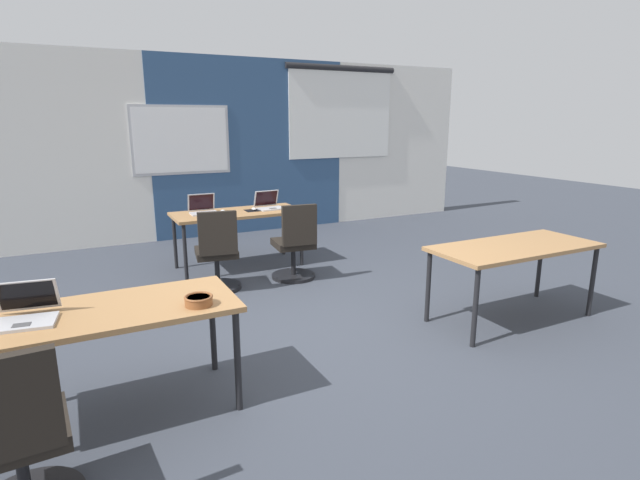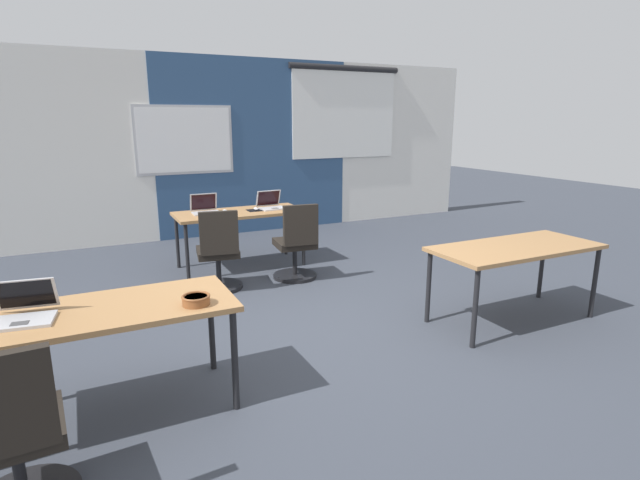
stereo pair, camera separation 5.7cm
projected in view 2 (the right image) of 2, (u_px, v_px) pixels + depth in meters
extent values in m
plane|color=#383D47|center=(316.00, 329.00, 4.46)|extent=(24.00, 24.00, 0.00)
cube|color=silver|center=(200.00, 148.00, 7.79)|extent=(10.00, 0.20, 2.80)
cube|color=#2D4C75|center=(256.00, 147.00, 8.08)|extent=(3.23, 0.01, 2.80)
cube|color=#B7B7BC|center=(185.00, 140.00, 7.55)|extent=(1.48, 0.02, 1.04)
cube|color=white|center=(185.00, 140.00, 7.55)|extent=(1.40, 0.02, 0.96)
cube|color=white|center=(345.00, 115.00, 8.65)|extent=(2.00, 0.02, 1.47)
cylinder|color=black|center=(345.00, 68.00, 8.46)|extent=(2.10, 0.10, 0.10)
cube|color=#A37547|center=(101.00, 311.00, 3.02)|extent=(1.60, 0.70, 0.04)
cylinder|color=black|center=(235.00, 361.00, 3.16)|extent=(0.04, 0.04, 0.68)
cylinder|color=black|center=(211.00, 326.00, 3.69)|extent=(0.04, 0.04, 0.68)
cube|color=#A37547|center=(516.00, 248.00, 4.52)|extent=(1.60, 0.70, 0.04)
cylinder|color=black|center=(475.00, 309.00, 4.03)|extent=(0.04, 0.04, 0.68)
cylinder|color=black|center=(595.00, 283.00, 4.66)|extent=(0.04, 0.04, 0.68)
cylinder|color=black|center=(429.00, 287.00, 4.55)|extent=(0.04, 0.04, 0.68)
cylinder|color=black|center=(542.00, 266.00, 5.19)|extent=(0.04, 0.04, 0.68)
cube|color=#A37547|center=(240.00, 213.00, 6.21)|extent=(1.60, 0.70, 0.04)
cylinder|color=black|center=(187.00, 253.00, 5.72)|extent=(0.04, 0.04, 0.68)
cylinder|color=black|center=(304.00, 239.00, 6.35)|extent=(0.04, 0.04, 0.68)
cylinder|color=black|center=(177.00, 242.00, 6.24)|extent=(0.04, 0.04, 0.68)
cylinder|color=black|center=(286.00, 230.00, 6.88)|extent=(0.04, 0.04, 0.68)
cube|color=silver|center=(273.00, 208.00, 6.36)|extent=(0.35, 0.25, 0.02)
cube|color=#4C4C4F|center=(275.00, 208.00, 6.32)|extent=(0.09, 0.07, 0.00)
cube|color=silver|center=(268.00, 198.00, 6.46)|extent=(0.33, 0.10, 0.21)
cube|color=black|center=(268.00, 198.00, 6.46)|extent=(0.30, 0.09, 0.18)
cube|color=black|center=(256.00, 210.00, 6.28)|extent=(0.22, 0.19, 0.00)
ellipsoid|color=silver|center=(256.00, 209.00, 6.27)|extent=(0.06, 0.10, 0.03)
cylinder|color=black|center=(295.00, 276.00, 5.93)|extent=(0.52, 0.52, 0.04)
cylinder|color=black|center=(295.00, 260.00, 5.88)|extent=(0.06, 0.06, 0.34)
cube|color=black|center=(295.00, 243.00, 5.84)|extent=(0.49, 0.49, 0.08)
cube|color=black|center=(301.00, 225.00, 5.54)|extent=(0.40, 0.10, 0.46)
sphere|color=black|center=(290.00, 270.00, 6.14)|extent=(0.04, 0.04, 0.04)
sphere|color=black|center=(314.00, 275.00, 5.94)|extent=(0.04, 0.04, 0.04)
sphere|color=black|center=(279.00, 279.00, 5.79)|extent=(0.04, 0.04, 0.04)
cube|color=#B7B7BC|center=(207.00, 213.00, 6.05)|extent=(0.33, 0.23, 0.02)
cube|color=#4C4C4F|center=(208.00, 213.00, 6.01)|extent=(0.09, 0.06, 0.00)
cube|color=#B7B7BC|center=(203.00, 202.00, 6.15)|extent=(0.33, 0.06, 0.22)
cube|color=black|center=(204.00, 202.00, 6.15)|extent=(0.30, 0.05, 0.19)
ellipsoid|color=silver|center=(225.00, 211.00, 6.14)|extent=(0.06, 0.10, 0.03)
cylinder|color=black|center=(219.00, 286.00, 5.55)|extent=(0.52, 0.52, 0.04)
cylinder|color=black|center=(219.00, 270.00, 5.51)|extent=(0.06, 0.06, 0.34)
cube|color=black|center=(218.00, 252.00, 5.46)|extent=(0.50, 0.50, 0.08)
cube|color=black|center=(219.00, 233.00, 5.16)|extent=(0.40, 0.12, 0.46)
sphere|color=black|center=(217.00, 280.00, 5.77)|extent=(0.04, 0.04, 0.04)
sphere|color=black|center=(240.00, 286.00, 5.55)|extent=(0.04, 0.04, 0.04)
sphere|color=black|center=(200.00, 290.00, 5.42)|extent=(0.04, 0.04, 0.04)
cube|color=#B7B7BC|center=(22.00, 322.00, 2.80)|extent=(0.36, 0.27, 0.02)
cube|color=#4C4C4F|center=(20.00, 323.00, 2.75)|extent=(0.10, 0.07, 0.00)
cube|color=#B7B7BC|center=(26.00, 294.00, 2.92)|extent=(0.34, 0.14, 0.20)
cube|color=black|center=(26.00, 294.00, 2.92)|extent=(0.31, 0.12, 0.18)
cylinder|color=black|center=(19.00, 469.00, 2.37)|extent=(0.06, 0.06, 0.34)
cube|color=black|center=(13.00, 431.00, 2.32)|extent=(0.47, 0.47, 0.08)
cube|color=black|center=(2.00, 406.00, 2.05)|extent=(0.40, 0.09, 0.46)
sphere|color=black|center=(25.00, 474.00, 2.61)|extent=(0.04, 0.04, 0.04)
cylinder|color=brown|center=(196.00, 300.00, 3.08)|extent=(0.17, 0.17, 0.05)
torus|color=brown|center=(196.00, 296.00, 3.07)|extent=(0.18, 0.18, 0.02)
cylinder|color=gold|center=(196.00, 297.00, 3.07)|extent=(0.14, 0.14, 0.01)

